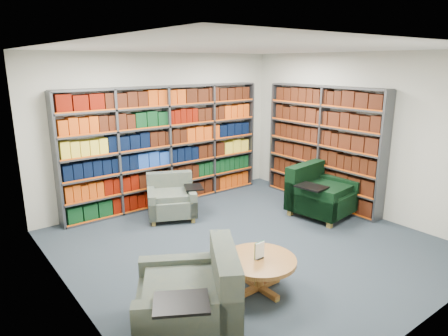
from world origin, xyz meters
TOP-DOWN VIEW (x-y plane):
  - room_shell at (0.00, 0.00)m, footprint 5.02×5.02m
  - bookshelf_back at (0.00, 2.34)m, footprint 4.00×0.28m
  - bookshelf_right at (2.34, 0.60)m, footprint 0.28×2.50m
  - chair_teal_left at (-0.32, 1.71)m, footprint 1.08×1.07m
  - chair_green_right at (1.78, 0.20)m, footprint 1.20×1.08m
  - chair_teal_front at (-1.72, -1.20)m, footprint 1.33×1.33m
  - coffee_table at (-0.71, -1.01)m, footprint 0.87×0.87m

SIDE VIEW (x-z plane):
  - chair_teal_left at x=-0.32m, z-range -0.07..0.66m
  - coffee_table at x=-0.71m, z-range 0.02..0.63m
  - chair_green_right at x=1.78m, z-range -0.08..0.79m
  - chair_teal_front at x=-1.72m, z-range -0.09..0.80m
  - bookshelf_back at x=0.00m, z-range 0.00..2.20m
  - bookshelf_right at x=2.34m, z-range 0.00..2.20m
  - room_shell at x=0.00m, z-range -0.01..2.81m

